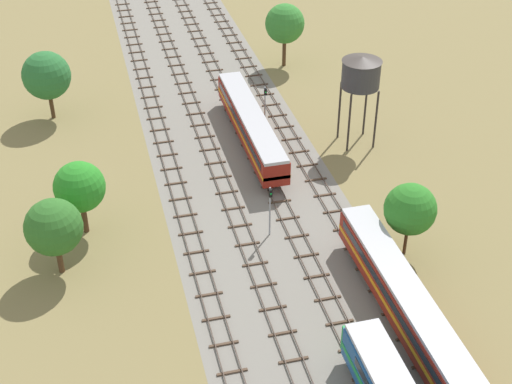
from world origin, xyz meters
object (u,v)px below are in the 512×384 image
water_tower (361,73)px  signal_post_nearest (265,103)px  passenger_coach_centre_near (403,298)px  signal_post_near (270,206)px  passenger_coach_centre_left_mid (251,124)px

water_tower → signal_post_nearest: water_tower is taller
passenger_coach_centre_near → signal_post_nearest: signal_post_nearest is taller
water_tower → passenger_coach_centre_near: bearing=-103.7°
passenger_coach_centre_near → water_tower: bearing=76.3°
passenger_coach_centre_near → signal_post_near: signal_post_near is taller
passenger_coach_centre_near → signal_post_near: 15.80m
passenger_coach_centre_left_mid → signal_post_nearest: signal_post_nearest is taller
passenger_coach_centre_near → passenger_coach_centre_left_mid: (-4.87, 31.19, 0.00)m
passenger_coach_centre_left_mid → passenger_coach_centre_near: bearing=-81.1°
passenger_coach_centre_left_mid → water_tower: (11.84, -2.56, 6.13)m
passenger_coach_centre_near → signal_post_near: (-7.30, 13.98, 0.82)m
water_tower → signal_post_near: water_tower is taller
signal_post_nearest → signal_post_near: size_ratio=1.03×
signal_post_nearest → water_tower: bearing=-29.9°
passenger_coach_centre_left_mid → signal_post_near: signal_post_near is taller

